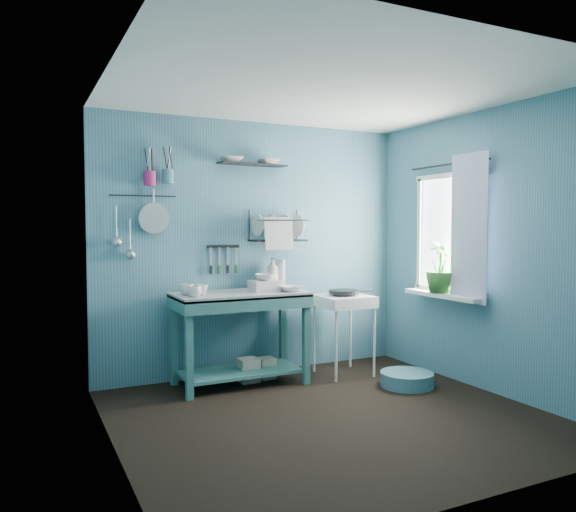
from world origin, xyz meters
name	(u,v)px	position (x,y,z in m)	size (l,w,h in m)	color
floor	(330,416)	(0.00, 0.00, 0.00)	(3.20, 3.20, 0.00)	black
ceiling	(332,88)	(0.00, 0.00, 2.50)	(3.20, 3.20, 0.00)	silver
wall_back	(255,248)	(0.00, 1.50, 1.25)	(3.20, 3.20, 0.00)	#3D6C7D
wall_front	(477,268)	(0.00, -1.50, 1.25)	(3.20, 3.20, 0.00)	#3D6C7D
wall_left	(113,260)	(-1.60, 0.00, 1.25)	(3.00, 3.00, 0.00)	#3D6C7D
wall_right	(487,251)	(1.60, 0.00, 1.25)	(3.00, 3.00, 0.00)	#3D6C7D
work_counter	(240,338)	(-0.30, 1.13, 0.43)	(1.21, 0.61, 0.86)	#326966
mug_left	(194,291)	(-0.78, 0.97, 0.91)	(0.12, 0.12, 0.10)	silver
mug_mid	(202,290)	(-0.68, 1.07, 0.91)	(0.10, 0.10, 0.09)	silver
mug_right	(187,290)	(-0.80, 1.13, 0.91)	(0.12, 0.12, 0.10)	silver
wash_tub	(266,286)	(-0.05, 1.11, 0.91)	(0.28, 0.22, 0.10)	beige
tub_bowl	(266,277)	(-0.05, 1.11, 0.99)	(0.20, 0.20, 0.06)	silver
soap_bottle	(272,273)	(0.12, 1.33, 1.01)	(0.12, 0.12, 0.30)	beige
water_bottle	(281,273)	(0.22, 1.35, 1.00)	(0.09, 0.09, 0.28)	#A2ABB5
counter_bowl	(291,289)	(0.15, 0.98, 0.89)	(0.22, 0.22, 0.05)	silver
hotplate_stand	(344,335)	(0.75, 1.02, 0.39)	(0.49, 0.49, 0.79)	white
frying_pan	(344,292)	(0.75, 1.02, 0.82)	(0.30, 0.30, 0.04)	black
knife_strip	(223,246)	(-0.35, 1.47, 1.27)	(0.32, 0.02, 0.03)	black
dish_rack	(278,225)	(0.19, 1.37, 1.48)	(0.55, 0.24, 0.32)	black
upper_shelf	(253,165)	(-0.06, 1.40, 2.07)	(0.70, 0.18, 0.01)	black
shelf_bowl_left	(232,167)	(-0.28, 1.40, 2.03)	(0.22, 0.22, 0.05)	silver
shelf_bowl_right	(270,171)	(0.12, 1.40, 2.02)	(0.21, 0.21, 0.05)	silver
utensil_cup_magenta	(150,179)	(-1.06, 1.42, 1.90)	(0.11, 0.11, 0.13)	#B22062
utensil_cup_teal	(168,176)	(-0.89, 1.42, 1.92)	(0.11, 0.11, 0.13)	#3C737E
colander	(154,218)	(-1.02, 1.45, 1.54)	(0.28, 0.28, 0.03)	#AFB1B7
ladle_outer	(116,223)	(-1.35, 1.46, 1.50)	(0.01, 0.01, 0.30)	#AFB1B7
ladle_inner	(130,236)	(-1.23, 1.46, 1.38)	(0.01, 0.01, 0.30)	#AFB1B7
hook_rail	(143,196)	(-1.11, 1.47, 1.74)	(0.01, 0.01, 0.60)	black
window_glass	(451,233)	(1.59, 0.45, 1.40)	(1.10, 1.10, 0.00)	white
windowsill	(443,295)	(1.50, 0.45, 0.81)	(0.16, 0.95, 0.04)	white
curtain	(468,228)	(1.52, 0.15, 1.45)	(1.35, 1.35, 0.00)	white
curtain_rod	(448,165)	(1.54, 0.45, 2.05)	(0.02, 0.02, 1.05)	black
potted_plant	(441,267)	(1.50, 0.49, 1.08)	(0.28, 0.28, 0.50)	#336E2C
storage_tin_large	(248,370)	(-0.20, 1.18, 0.11)	(0.18, 0.18, 0.22)	tan
storage_tin_small	(266,368)	(0.00, 1.21, 0.10)	(0.15, 0.15, 0.20)	tan
floor_basin	(407,379)	(1.05, 0.40, 0.07)	(0.49, 0.49, 0.13)	teal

